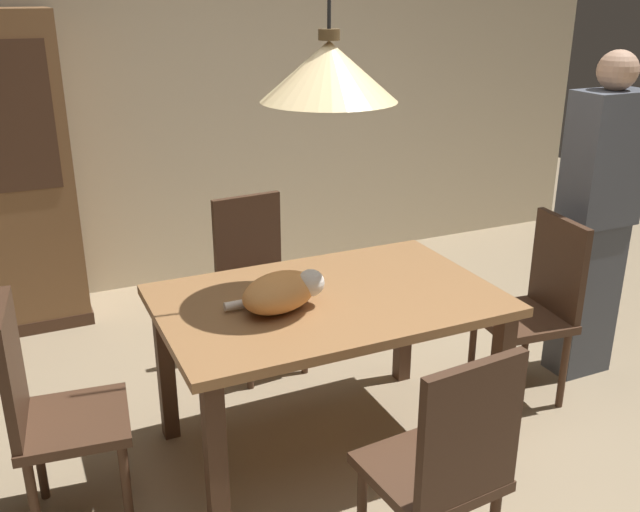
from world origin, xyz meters
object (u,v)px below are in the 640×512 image
chair_near_front (445,464)px  cat_sleeping (282,291)px  pendant_lamp (329,71)px  person_standing (596,220)px  dining_table (328,318)px  chair_far_back (257,276)px  chair_left_side (49,407)px  chair_right_side (537,302)px

chair_near_front → cat_sleeping: size_ratio=2.28×
pendant_lamp → person_standing: pendant_lamp is taller
dining_table → chair_near_front: size_ratio=1.51×
dining_table → chair_far_back: chair_far_back is taller
chair_near_front → pendant_lamp: 1.45m
dining_table → person_standing: (1.54, 0.08, 0.20)m
chair_far_back → pendant_lamp: 1.45m
dining_table → chair_near_front: chair_near_front is taller
cat_sleeping → person_standing: 1.77m
chair_left_side → chair_near_front: size_ratio=1.00×
chair_near_front → chair_far_back: bearing=90.4°
chair_left_side → dining_table: bearing=-0.5°
dining_table → chair_right_side: bearing=-0.4°
person_standing → chair_near_front: bearing=-147.9°
person_standing → chair_right_side: bearing=-167.5°
chair_far_back → cat_sleeping: size_ratio=2.28×
chair_near_front → cat_sleeping: chair_near_front is taller
cat_sleeping → chair_near_front: bearing=-74.9°
chair_far_back → person_standing: 1.77m
chair_right_side → pendant_lamp: size_ratio=0.72×
pendant_lamp → chair_near_front: bearing=-89.6°
chair_far_back → person_standing: bearing=-27.2°
cat_sleeping → chair_right_side: bearing=1.3°
chair_far_back → chair_right_side: 1.44m
cat_sleeping → dining_table: bearing=10.2°
dining_table → person_standing: size_ratio=0.83×
dining_table → chair_left_side: size_ratio=1.51×
chair_near_front → cat_sleeping: 0.92m
dining_table → chair_left_side: bearing=179.5°
pendant_lamp → dining_table: bearing=-63.4°
chair_right_side → cat_sleeping: (-1.35, -0.03, 0.32)m
chair_right_side → cat_sleeping: 1.38m
cat_sleeping → person_standing: size_ratio=0.24×
dining_table → pendant_lamp: (-0.00, 0.00, 1.01)m
chair_right_side → person_standing: 0.54m
dining_table → person_standing: person_standing is taller
chair_far_back → pendant_lamp: pendant_lamp is taller
chair_right_side → dining_table: bearing=179.6°
chair_right_side → person_standing: person_standing is taller
chair_right_side → person_standing: bearing=12.5°
chair_right_side → chair_near_front: size_ratio=1.00×
chair_near_front → dining_table: bearing=90.4°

